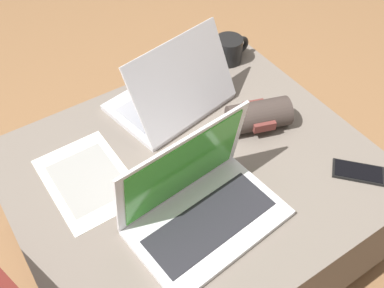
{
  "coord_description": "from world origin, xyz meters",
  "views": [
    {
      "loc": [
        -0.44,
        -0.65,
        1.35
      ],
      "look_at": [
        0.0,
        0.02,
        0.47
      ],
      "focal_mm": 42.0,
      "sensor_mm": 36.0,
      "label": 1
    }
  ],
  "objects_px": {
    "laptop_near": "(200,204)",
    "laptop_far": "(173,95)",
    "wrist_brace": "(259,116)",
    "paper_sheet": "(88,179)",
    "cell_phone": "(358,172)",
    "coffee_mug": "(230,49)"
  },
  "relations": [
    {
      "from": "wrist_brace",
      "to": "cell_phone",
      "type": "bearing_deg",
      "value": -68.59
    },
    {
      "from": "paper_sheet",
      "to": "wrist_brace",
      "type": "distance_m",
      "value": 0.52
    },
    {
      "from": "wrist_brace",
      "to": "laptop_far",
      "type": "bearing_deg",
      "value": 127.68
    },
    {
      "from": "cell_phone",
      "to": "coffee_mug",
      "type": "bearing_deg",
      "value": 46.46
    },
    {
      "from": "laptop_far",
      "to": "cell_phone",
      "type": "height_order",
      "value": "laptop_far"
    },
    {
      "from": "cell_phone",
      "to": "wrist_brace",
      "type": "xyz_separation_m",
      "value": [
        -0.12,
        0.29,
        0.04
      ]
    },
    {
      "from": "coffee_mug",
      "to": "paper_sheet",
      "type": "bearing_deg",
      "value": -161.49
    },
    {
      "from": "cell_phone",
      "to": "laptop_near",
      "type": "bearing_deg",
      "value": 121.23
    },
    {
      "from": "laptop_near",
      "to": "coffee_mug",
      "type": "relative_size",
      "value": 3.03
    },
    {
      "from": "coffee_mug",
      "to": "laptop_near",
      "type": "bearing_deg",
      "value": -133.31
    },
    {
      "from": "laptop_far",
      "to": "paper_sheet",
      "type": "bearing_deg",
      "value": 8.28
    },
    {
      "from": "laptop_near",
      "to": "wrist_brace",
      "type": "relative_size",
      "value": 1.97
    },
    {
      "from": "laptop_far",
      "to": "laptop_near",
      "type": "bearing_deg",
      "value": 56.93
    },
    {
      "from": "laptop_far",
      "to": "wrist_brace",
      "type": "height_order",
      "value": "laptop_far"
    },
    {
      "from": "laptop_far",
      "to": "wrist_brace",
      "type": "xyz_separation_m",
      "value": [
        0.16,
        -0.21,
        -0.01
      ]
    },
    {
      "from": "cell_phone",
      "to": "coffee_mug",
      "type": "relative_size",
      "value": 1.1
    },
    {
      "from": "laptop_far",
      "to": "cell_phone",
      "type": "distance_m",
      "value": 0.58
    },
    {
      "from": "laptop_far",
      "to": "paper_sheet",
      "type": "xyz_separation_m",
      "value": [
        -0.35,
        -0.12,
        -0.05
      ]
    },
    {
      "from": "cell_phone",
      "to": "paper_sheet",
      "type": "bearing_deg",
      "value": 105.46
    },
    {
      "from": "wrist_brace",
      "to": "laptop_near",
      "type": "bearing_deg",
      "value": -152.72
    },
    {
      "from": "laptop_near",
      "to": "laptop_far",
      "type": "distance_m",
      "value": 0.41
    },
    {
      "from": "laptop_near",
      "to": "wrist_brace",
      "type": "height_order",
      "value": "laptop_near"
    }
  ]
}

